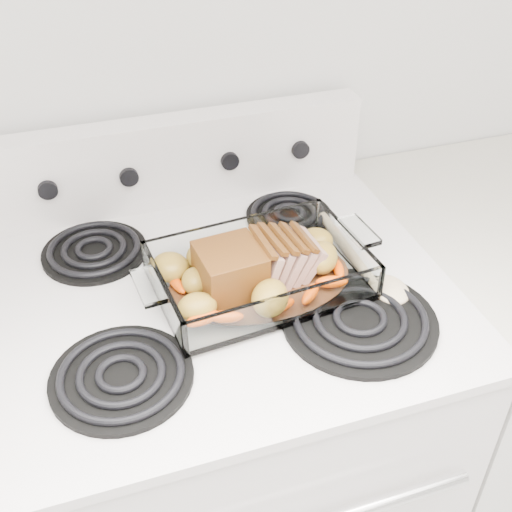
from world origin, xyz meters
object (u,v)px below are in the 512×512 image
object	(u,v)px
baking_dish	(260,277)
pork_roast	(248,266)
electric_range	(226,448)
counter_right	(490,379)

from	to	relation	value
baking_dish	pork_roast	distance (m)	0.04
electric_range	pork_roast	world-z (taller)	electric_range
baking_dish	pork_roast	bearing A→B (deg)	174.92
pork_roast	baking_dish	bearing A→B (deg)	-20.03
counter_right	baking_dish	xyz separation A→B (m)	(-0.60, -0.03, 0.50)
electric_range	baking_dish	size ratio (longest dim) A/B	3.26
electric_range	baking_dish	xyz separation A→B (m)	(0.07, -0.03, 0.48)
electric_range	counter_right	distance (m)	0.67
electric_range	counter_right	size ratio (longest dim) A/B	1.20
electric_range	counter_right	world-z (taller)	electric_range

